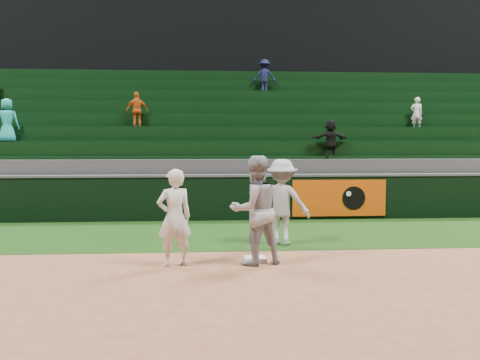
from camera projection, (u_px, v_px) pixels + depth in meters
name	position (u px, v px, depth m)	size (l,w,h in m)	color
ground	(246.00, 262.00, 9.51)	(70.00, 70.00, 0.00)	brown
foul_grass	(235.00, 233.00, 12.49)	(36.00, 4.20, 0.01)	black
upper_deck	(216.00, 64.00, 26.45)	(40.00, 12.00, 12.00)	black
first_base	(255.00, 259.00, 9.52)	(0.35, 0.35, 0.08)	white
first_baseman	(174.00, 218.00, 9.14)	(0.61, 0.40, 1.67)	silver
baserunner	(255.00, 210.00, 9.27)	(0.92, 0.72, 1.90)	#989AA2
base_coach	(282.00, 202.00, 11.03)	(1.15, 0.66, 1.77)	#A0A3AD
field_wall	(231.00, 197.00, 14.64)	(36.00, 0.45, 1.25)	black
stadium_seating	(224.00, 155.00, 18.31)	(36.00, 5.95, 5.13)	#373739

